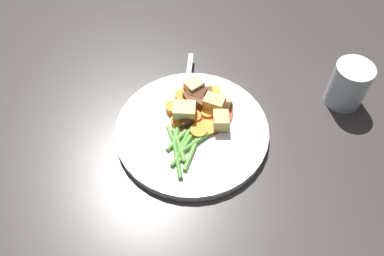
# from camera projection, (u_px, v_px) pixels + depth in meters

# --- Properties ---
(ground_plane) EXTENTS (3.00, 3.00, 0.00)m
(ground_plane) POSITION_uv_depth(u_px,v_px,m) (192.00, 133.00, 0.71)
(ground_plane) COLOR #383330
(dinner_plate) EXTENTS (0.27, 0.27, 0.02)m
(dinner_plate) POSITION_uv_depth(u_px,v_px,m) (192.00, 131.00, 0.71)
(dinner_plate) COLOR white
(dinner_plate) RESTS_ON ground_plane
(stew_sauce) EXTENTS (0.12, 0.12, 0.00)m
(stew_sauce) POSITION_uv_depth(u_px,v_px,m) (201.00, 111.00, 0.72)
(stew_sauce) COLOR #93381E
(stew_sauce) RESTS_ON dinner_plate
(carrot_slice_0) EXTENTS (0.03, 0.03, 0.01)m
(carrot_slice_0) POSITION_uv_depth(u_px,v_px,m) (178.00, 121.00, 0.70)
(carrot_slice_0) COLOR orange
(carrot_slice_0) RESTS_ON dinner_plate
(carrot_slice_1) EXTENTS (0.05, 0.05, 0.01)m
(carrot_slice_1) POSITION_uv_depth(u_px,v_px,m) (212.00, 93.00, 0.74)
(carrot_slice_1) COLOR orange
(carrot_slice_1) RESTS_ON dinner_plate
(carrot_slice_2) EXTENTS (0.03, 0.03, 0.01)m
(carrot_slice_2) POSITION_uv_depth(u_px,v_px,m) (194.00, 117.00, 0.71)
(carrot_slice_2) COLOR orange
(carrot_slice_2) RESTS_ON dinner_plate
(carrot_slice_3) EXTENTS (0.04, 0.04, 0.01)m
(carrot_slice_3) POSITION_uv_depth(u_px,v_px,m) (198.00, 132.00, 0.69)
(carrot_slice_3) COLOR orange
(carrot_slice_3) RESTS_ON dinner_plate
(carrot_slice_4) EXTENTS (0.04, 0.04, 0.01)m
(carrot_slice_4) POSITION_uv_depth(u_px,v_px,m) (207.00, 128.00, 0.70)
(carrot_slice_4) COLOR orange
(carrot_slice_4) RESTS_ON dinner_plate
(carrot_slice_5) EXTENTS (0.03, 0.03, 0.01)m
(carrot_slice_5) POSITION_uv_depth(u_px,v_px,m) (172.00, 108.00, 0.72)
(carrot_slice_5) COLOR orange
(carrot_slice_5) RESTS_ON dinner_plate
(carrot_slice_6) EXTENTS (0.03, 0.03, 0.01)m
(carrot_slice_6) POSITION_uv_depth(u_px,v_px,m) (208.00, 113.00, 0.72)
(carrot_slice_6) COLOR orange
(carrot_slice_6) RESTS_ON dinner_plate
(carrot_slice_7) EXTENTS (0.03, 0.03, 0.01)m
(carrot_slice_7) POSITION_uv_depth(u_px,v_px,m) (182.00, 96.00, 0.74)
(carrot_slice_7) COLOR orange
(carrot_slice_7) RESTS_ON dinner_plate
(potato_chunk_0) EXTENTS (0.05, 0.05, 0.03)m
(potato_chunk_0) POSITION_uv_depth(u_px,v_px,m) (184.00, 112.00, 0.70)
(potato_chunk_0) COLOR #E5CC7A
(potato_chunk_0) RESTS_ON dinner_plate
(potato_chunk_1) EXTENTS (0.04, 0.04, 0.03)m
(potato_chunk_1) POSITION_uv_depth(u_px,v_px,m) (221.00, 121.00, 0.69)
(potato_chunk_1) COLOR #DBBC6B
(potato_chunk_1) RESTS_ON dinner_plate
(potato_chunk_2) EXTENTS (0.03, 0.03, 0.02)m
(potato_chunk_2) POSITION_uv_depth(u_px,v_px,m) (225.00, 100.00, 0.73)
(potato_chunk_2) COLOR #EAD68C
(potato_chunk_2) RESTS_ON dinner_plate
(potato_chunk_3) EXTENTS (0.04, 0.03, 0.03)m
(potato_chunk_3) POSITION_uv_depth(u_px,v_px,m) (194.00, 87.00, 0.74)
(potato_chunk_3) COLOR #E5CC7A
(potato_chunk_3) RESTS_ON dinner_plate
(potato_chunk_4) EXTENTS (0.04, 0.04, 0.03)m
(potato_chunk_4) POSITION_uv_depth(u_px,v_px,m) (216.00, 105.00, 0.71)
(potato_chunk_4) COLOR #DBBC6B
(potato_chunk_4) RESTS_ON dinner_plate
(meat_chunk_0) EXTENTS (0.03, 0.04, 0.02)m
(meat_chunk_0) POSITION_uv_depth(u_px,v_px,m) (197.00, 95.00, 0.73)
(meat_chunk_0) COLOR #4C2B19
(meat_chunk_0) RESTS_ON dinner_plate
(meat_chunk_1) EXTENTS (0.03, 0.03, 0.02)m
(meat_chunk_1) POSITION_uv_depth(u_px,v_px,m) (185.00, 122.00, 0.70)
(meat_chunk_1) COLOR #56331E
(meat_chunk_1) RESTS_ON dinner_plate
(meat_chunk_2) EXTENTS (0.03, 0.03, 0.02)m
(meat_chunk_2) POSITION_uv_depth(u_px,v_px,m) (191.00, 99.00, 0.73)
(meat_chunk_2) COLOR brown
(meat_chunk_2) RESTS_ON dinner_plate
(meat_chunk_3) EXTENTS (0.04, 0.04, 0.02)m
(meat_chunk_3) POSITION_uv_depth(u_px,v_px,m) (205.00, 95.00, 0.74)
(meat_chunk_3) COLOR brown
(meat_chunk_3) RESTS_ON dinner_plate
(meat_chunk_4) EXTENTS (0.02, 0.02, 0.02)m
(meat_chunk_4) POSITION_uv_depth(u_px,v_px,m) (201.00, 103.00, 0.72)
(meat_chunk_4) COLOR brown
(meat_chunk_4) RESTS_ON dinner_plate
(green_bean_0) EXTENTS (0.06, 0.07, 0.01)m
(green_bean_0) POSITION_uv_depth(u_px,v_px,m) (177.00, 157.00, 0.66)
(green_bean_0) COLOR #4C8E33
(green_bean_0) RESTS_ON dinner_plate
(green_bean_1) EXTENTS (0.07, 0.02, 0.01)m
(green_bean_1) POSITION_uv_depth(u_px,v_px,m) (182.00, 150.00, 0.67)
(green_bean_1) COLOR #599E38
(green_bean_1) RESTS_ON dinner_plate
(green_bean_2) EXTENTS (0.06, 0.03, 0.01)m
(green_bean_2) POSITION_uv_depth(u_px,v_px,m) (191.00, 154.00, 0.66)
(green_bean_2) COLOR #66AD42
(green_bean_2) RESTS_ON dinner_plate
(green_bean_3) EXTENTS (0.05, 0.07, 0.01)m
(green_bean_3) POSITION_uv_depth(u_px,v_px,m) (172.00, 142.00, 0.68)
(green_bean_3) COLOR #66AD42
(green_bean_3) RESTS_ON dinner_plate
(green_bean_4) EXTENTS (0.07, 0.03, 0.01)m
(green_bean_4) POSITION_uv_depth(u_px,v_px,m) (187.00, 136.00, 0.69)
(green_bean_4) COLOR #599E38
(green_bean_4) RESTS_ON dinner_plate
(green_bean_5) EXTENTS (0.05, 0.04, 0.01)m
(green_bean_5) POSITION_uv_depth(u_px,v_px,m) (177.00, 127.00, 0.70)
(green_bean_5) COLOR #599E38
(green_bean_5) RESTS_ON dinner_plate
(green_bean_6) EXTENTS (0.04, 0.06, 0.01)m
(green_bean_6) POSITION_uv_depth(u_px,v_px,m) (179.00, 146.00, 0.67)
(green_bean_6) COLOR #599E38
(green_bean_6) RESTS_ON dinner_plate
(green_bean_7) EXTENTS (0.05, 0.01, 0.01)m
(green_bean_7) POSITION_uv_depth(u_px,v_px,m) (175.00, 139.00, 0.68)
(green_bean_7) COLOR #66AD42
(green_bean_7) RESTS_ON dinner_plate
(green_bean_8) EXTENTS (0.08, 0.02, 0.01)m
(green_bean_8) POSITION_uv_depth(u_px,v_px,m) (196.00, 142.00, 0.68)
(green_bean_8) COLOR #4C8E33
(green_bean_8) RESTS_ON dinner_plate
(fork) EXTENTS (0.15, 0.12, 0.00)m
(fork) POSITION_uv_depth(u_px,v_px,m) (187.00, 87.00, 0.76)
(fork) COLOR silver
(fork) RESTS_ON dinner_plate
(water_glass) EXTENTS (0.07, 0.07, 0.09)m
(water_glass) POSITION_uv_depth(u_px,v_px,m) (349.00, 85.00, 0.73)
(water_glass) COLOR silver
(water_glass) RESTS_ON ground_plane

